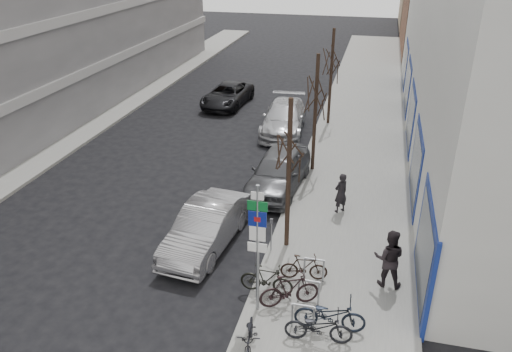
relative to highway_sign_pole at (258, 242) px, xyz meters
The scene contains 24 objects.
ground 3.44m from the highway_sign_pole, behind, with size 120.00×120.00×0.00m, color black.
sidewalk_east 10.50m from the highway_sign_pole, 78.15° to the left, with size 5.00×70.00×0.15m, color slate.
sidewalk_west 16.90m from the highway_sign_pole, 143.24° to the left, with size 3.00×70.00×0.15m, color slate.
brick_building_far 41.42m from the highway_sign_pole, 75.16° to the left, with size 12.00×14.00×8.00m, color brown.
highway_sign_pole is the anchor object (origin of this frame).
bike_rack 2.36m from the highway_sign_pole, 23.59° to the left, with size 0.66×2.26×0.83m.
tree_near 3.88m from the highway_sign_pole, 86.74° to the left, with size 1.80×1.80×5.50m.
tree_mid 10.15m from the highway_sign_pole, 88.86° to the left, with size 1.80×1.80×5.50m.
tree_far 16.59m from the highway_sign_pole, 89.31° to the left, with size 1.80×1.80×5.50m.
meter_front 3.39m from the highway_sign_pole, 94.75° to the left, with size 0.10×0.08×1.27m.
meter_mid 8.65m from the highway_sign_pole, 91.68° to the left, with size 0.10×0.08×1.27m.
meter_back 14.10m from the highway_sign_pole, 91.02° to the left, with size 0.10×0.08×1.27m.
bike_near_left 2.43m from the highway_sign_pole, 83.28° to the right, with size 0.50×1.66×1.02m, color black.
bike_near_right 1.99m from the highway_sign_pole, 24.16° to the left, with size 0.54×1.82×1.11m, color black.
bike_mid_curb 2.74m from the highway_sign_pole, ahead, with size 0.59×1.96×1.20m, color black.
bike_mid_inner 1.96m from the highway_sign_pole, 83.13° to the left, with size 0.50×1.66×1.01m, color black.
bike_far_curb 2.70m from the highway_sign_pole, 24.25° to the right, with size 0.55×1.82×1.11m, color black.
bike_far_inner 2.74m from the highway_sign_pole, 57.52° to the left, with size 0.45×1.51×0.92m, color black.
parked_car_front 4.27m from the highway_sign_pole, 131.18° to the left, with size 1.64×4.72×1.55m, color #A0A0A5.
parked_car_mid 8.15m from the highway_sign_pole, 97.19° to the left, with size 2.02×5.02×1.71m, color #4D4E52.
parked_car_back 15.13m from the highway_sign_pole, 98.08° to the left, with size 2.25×5.55×1.61m, color #B0B1B5.
lane_car 19.89m from the highway_sign_pole, 109.30° to the left, with size 2.30×4.98×1.38m, color black.
pedestrian_near 6.72m from the highway_sign_pole, 74.08° to the left, with size 0.60×0.39×1.64m, color black.
pedestrian_far 4.39m from the highway_sign_pole, 29.84° to the left, with size 0.72×0.49×1.96m, color black.
Camera 1 is at (5.09, -11.11, 10.02)m, focal length 35.00 mm.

